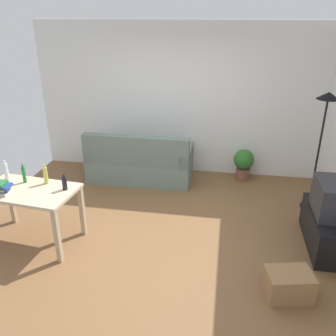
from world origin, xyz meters
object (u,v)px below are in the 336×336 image
bottle_squat (46,175)px  bottle_clear (6,171)px  bottle_green (24,174)px  bottle_dark (64,183)px  tv (333,198)px  tv_stand (326,230)px  couch (140,164)px  desk (29,197)px  potted_plant (244,163)px  torchiere_lamp (324,120)px  storage_box (288,284)px  book_stack (0,188)px

bottle_squat → bottle_clear: bearing=177.2°
bottle_green → bottle_dark: bottle_green is taller
bottle_squat → tv: bearing=4.9°
tv_stand → bottle_squat: bottle_squat is taller
couch → bottle_squat: bearing=67.2°
tv → bottle_green: size_ratio=2.30×
desk → bottle_squat: size_ratio=4.72×
potted_plant → torchiere_lamp: bearing=-40.2°
potted_plant → bottle_green: 3.69m
storage_box → bottle_dark: size_ratio=2.27×
tv_stand → bottle_squat: bearing=94.9°
potted_plant → bottle_green: size_ratio=2.19×
desk → bottle_squat: (0.16, 0.21, 0.23)m
desk → bottle_green: bearing=131.5°
tv_stand → book_stack: book_stack is taller
bottle_green → desk: bearing=-54.5°
tv → tv_stand: bearing=90.0°
bottle_squat → book_stack: (-0.42, -0.36, -0.04)m
couch → tv: 3.27m
couch → tv_stand: size_ratio=1.66×
desk → storage_box: desk is taller
potted_plant → bottle_green: bearing=-143.1°
bottle_clear → bottle_dark: bottle_clear is taller
couch → bottle_dark: size_ratio=8.64×
tv → bottle_clear: bearing=93.9°
torchiere_lamp → bottle_squat: torchiere_lamp is taller
bottle_squat → bottle_dark: bearing=-21.8°
potted_plant → bottle_squat: (-2.62, -2.18, 0.55)m
torchiere_lamp → bottle_dark: bearing=-156.4°
desk → bottle_dark: (0.47, 0.08, 0.20)m
tv_stand → bottle_squat: 3.70m
torchiere_lamp → tv_stand: bearing=-90.0°
bottle_clear → bottle_green: (0.28, -0.04, -0.00)m
tv → bottle_squat: (-3.63, -0.31, 0.18)m
tv → bottle_dark: (-3.32, -0.44, 0.15)m
desk → bottle_green: bottle_green is taller
bottle_squat → bottle_green: bearing=-177.0°
bottle_green → storage_box: bearing=-11.7°
desk → tv_stand: bearing=13.7°
tv → bottle_dark: bearing=97.5°
tv → potted_plant: size_ratio=1.05×
couch → torchiere_lamp: bearing=169.2°
book_stack → torchiere_lamp: bearing=22.6°
bottle_dark → book_stack: size_ratio=0.80×
couch → bottle_green: size_ratio=7.02×
torchiere_lamp → bottle_clear: 4.43m
tv_stand → storage_box: tv_stand is taller
tv_stand → bottle_dark: bearing=97.5°
bottle_dark → torchiere_lamp: bearing=23.6°
storage_box → bottle_squat: 3.20m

